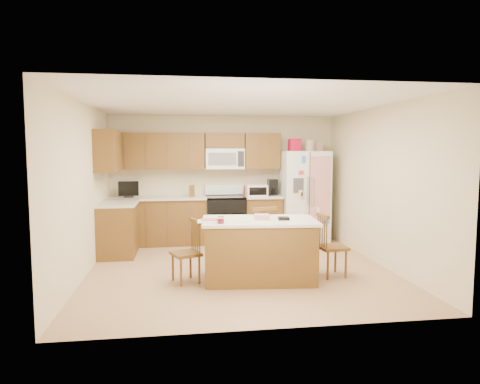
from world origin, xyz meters
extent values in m
plane|color=#9A7753|center=(0.00, 0.00, 0.00)|extent=(4.50, 4.50, 0.00)
cube|color=beige|center=(0.00, 2.25, 1.25)|extent=(4.50, 0.10, 2.50)
cube|color=beige|center=(0.00, -2.25, 1.25)|extent=(4.50, 0.10, 2.50)
cube|color=beige|center=(-2.25, 0.00, 1.25)|extent=(0.10, 4.50, 2.50)
cube|color=beige|center=(2.25, 0.00, 1.25)|extent=(0.10, 4.50, 2.50)
cube|color=white|center=(0.00, 0.00, 2.50)|extent=(4.50, 4.50, 0.04)
cube|color=brown|center=(-1.31, 1.95, 0.44)|extent=(1.87, 0.60, 0.88)
cube|color=brown|center=(0.74, 1.95, 0.44)|extent=(0.72, 0.60, 0.88)
cube|color=brown|center=(-1.95, 1.17, 0.44)|extent=(0.60, 0.95, 0.88)
cube|color=beige|center=(-1.31, 1.94, 0.90)|extent=(1.87, 0.64, 0.04)
cube|color=beige|center=(0.74, 1.94, 0.90)|extent=(0.72, 0.64, 0.04)
cube|color=beige|center=(-1.94, 1.17, 0.90)|extent=(0.64, 0.95, 0.04)
cube|color=brown|center=(-1.32, 2.08, 1.80)|extent=(1.85, 0.33, 0.70)
cube|color=brown|center=(0.75, 2.08, 1.80)|extent=(0.70, 0.33, 0.70)
cube|color=brown|center=(0.00, 2.08, 2.00)|extent=(0.76, 0.33, 0.29)
cube|color=brown|center=(-2.08, 1.17, 1.80)|extent=(0.33, 0.95, 0.70)
cube|color=brown|center=(-1.90, 1.92, 1.80)|extent=(0.02, 0.01, 0.66)
cube|color=brown|center=(-1.90, 1.65, 0.44)|extent=(0.02, 0.01, 0.84)
cube|color=brown|center=(-1.50, 1.92, 1.80)|extent=(0.02, 0.01, 0.66)
cube|color=brown|center=(-1.50, 1.65, 0.44)|extent=(0.02, 0.01, 0.84)
cube|color=brown|center=(-1.10, 1.92, 1.80)|extent=(0.02, 0.01, 0.66)
cube|color=brown|center=(-1.10, 1.65, 0.44)|extent=(0.02, 0.01, 0.84)
cube|color=brown|center=(-0.70, 1.92, 1.80)|extent=(0.01, 0.01, 0.66)
cube|color=brown|center=(-0.70, 1.65, 0.44)|extent=(0.01, 0.01, 0.84)
cube|color=brown|center=(0.70, 1.92, 1.80)|extent=(0.01, 0.01, 0.66)
cube|color=brown|center=(0.70, 1.65, 0.44)|extent=(0.01, 0.01, 0.84)
cube|color=white|center=(0.00, 2.06, 1.65)|extent=(0.76, 0.38, 0.40)
cube|color=slate|center=(-0.06, 1.86, 1.65)|extent=(0.54, 0.01, 0.24)
cube|color=#262626|center=(0.30, 1.86, 1.65)|extent=(0.12, 0.01, 0.30)
cube|color=brown|center=(-0.65, 1.95, 1.03)|extent=(0.10, 0.14, 0.22)
cube|color=black|center=(-1.85, 1.97, 0.93)|extent=(0.18, 0.12, 0.02)
cube|color=black|center=(-1.85, 1.97, 1.09)|extent=(0.38, 0.03, 0.28)
cube|color=#B42422|center=(0.58, 2.03, 1.01)|extent=(0.35, 0.22, 0.18)
cube|color=white|center=(0.60, 1.80, 1.04)|extent=(0.40, 0.28, 0.23)
cube|color=black|center=(0.60, 1.66, 1.04)|extent=(0.34, 0.01, 0.15)
cube|color=black|center=(0.96, 2.00, 1.08)|extent=(0.18, 0.22, 0.32)
cylinder|color=black|center=(0.96, 1.93, 1.01)|extent=(0.12, 0.12, 0.12)
cube|color=black|center=(0.00, 1.93, 0.44)|extent=(0.76, 0.64, 0.88)
cube|color=black|center=(0.00, 1.60, 0.42)|extent=(0.68, 0.01, 0.42)
cube|color=black|center=(0.00, 1.93, 0.91)|extent=(0.76, 0.64, 0.03)
cube|color=white|center=(0.00, 2.19, 1.03)|extent=(0.76, 0.10, 0.20)
cube|color=white|center=(1.57, 1.88, 0.90)|extent=(0.90, 0.75, 1.80)
cube|color=#4C4C4C|center=(1.57, 1.49, 0.90)|extent=(0.02, 0.01, 1.75)
cube|color=silver|center=(1.52, 1.47, 1.05)|extent=(0.02, 0.03, 0.55)
cube|color=silver|center=(1.62, 1.47, 1.05)|extent=(0.02, 0.03, 0.55)
cube|color=#3F3F44|center=(1.35, 1.49, 1.15)|extent=(0.20, 0.01, 0.28)
cube|color=#D84C59|center=(1.77, 1.49, 1.05)|extent=(0.42, 0.01, 1.30)
cube|color=#BA0B2D|center=(1.37, 1.88, 1.92)|extent=(0.22, 0.22, 0.24)
cylinder|color=tan|center=(1.67, 1.82, 1.91)|extent=(0.18, 0.18, 0.22)
cube|color=tan|center=(1.85, 1.96, 1.89)|extent=(0.18, 0.20, 0.18)
cube|color=brown|center=(0.20, -0.59, 0.41)|extent=(1.56, 0.96, 0.82)
cube|color=beige|center=(0.20, -0.59, 0.84)|extent=(1.64, 1.05, 0.04)
cylinder|color=#BA0B2D|center=(-0.36, -0.83, 0.89)|extent=(0.08, 0.08, 0.06)
cylinder|color=white|center=(-0.36, -0.83, 0.90)|extent=(0.09, 0.09, 0.09)
cube|color=#CEA19D|center=(0.24, -0.59, 0.89)|extent=(0.21, 0.17, 0.07)
cube|color=black|center=(0.53, -0.68, 0.88)|extent=(0.16, 0.13, 0.04)
cube|color=white|center=(-0.50, -0.70, 0.87)|extent=(0.32, 0.27, 0.01)
cube|color=#D84C4C|center=(-0.46, -0.62, 0.88)|extent=(0.28, 0.22, 0.01)
cylinder|color=white|center=(-0.08, -0.82, 0.86)|extent=(0.14, 0.04, 0.01)
cube|color=brown|center=(-0.82, -0.56, 0.40)|extent=(0.47, 0.48, 0.04)
cylinder|color=brown|center=(-0.99, -0.46, 0.19)|extent=(0.03, 0.03, 0.38)
cylinder|color=brown|center=(-0.88, -0.75, 0.19)|extent=(0.03, 0.03, 0.38)
cylinder|color=brown|center=(-0.75, -0.37, 0.19)|extent=(0.03, 0.03, 0.38)
cylinder|color=brown|center=(-0.64, -0.65, 0.19)|extent=(0.03, 0.03, 0.38)
cylinder|color=brown|center=(-0.72, -0.38, 0.63)|extent=(0.02, 0.02, 0.43)
cylinder|color=brown|center=(-0.70, -0.44, 0.63)|extent=(0.02, 0.02, 0.43)
cylinder|color=brown|center=(-0.68, -0.50, 0.63)|extent=(0.02, 0.02, 0.43)
cylinder|color=brown|center=(-0.65, -0.56, 0.63)|extent=(0.02, 0.02, 0.43)
cylinder|color=brown|center=(-0.63, -0.63, 0.63)|extent=(0.02, 0.02, 0.43)
cube|color=brown|center=(-0.68, -0.50, 0.84)|extent=(0.16, 0.34, 0.04)
cube|color=brown|center=(0.32, 0.00, 0.45)|extent=(0.51, 0.50, 0.04)
cylinder|color=brown|center=(0.44, 0.19, 0.21)|extent=(0.04, 0.04, 0.43)
cylinder|color=brown|center=(0.12, 0.10, 0.21)|extent=(0.04, 0.04, 0.43)
cylinder|color=brown|center=(0.52, -0.10, 0.21)|extent=(0.04, 0.04, 0.43)
cylinder|color=brown|center=(0.20, -0.19, 0.21)|extent=(0.04, 0.04, 0.43)
cylinder|color=brown|center=(0.51, -0.12, 0.71)|extent=(0.02, 0.02, 0.48)
cylinder|color=brown|center=(0.44, -0.14, 0.71)|extent=(0.02, 0.02, 0.48)
cylinder|color=brown|center=(0.37, -0.16, 0.71)|extent=(0.02, 0.02, 0.48)
cylinder|color=brown|center=(0.30, -0.18, 0.71)|extent=(0.02, 0.02, 0.48)
cylinder|color=brown|center=(0.22, -0.20, 0.71)|extent=(0.02, 0.02, 0.48)
cube|color=brown|center=(0.37, -0.16, 0.95)|extent=(0.39, 0.15, 0.05)
cube|color=brown|center=(1.28, -0.55, 0.42)|extent=(0.42, 0.43, 0.04)
cylinder|color=brown|center=(1.44, -0.69, 0.20)|extent=(0.03, 0.03, 0.40)
cylinder|color=brown|center=(1.40, -0.38, 0.20)|extent=(0.03, 0.03, 0.40)
cylinder|color=brown|center=(1.16, -0.72, 0.20)|extent=(0.03, 0.03, 0.40)
cylinder|color=brown|center=(1.12, -0.41, 0.20)|extent=(0.03, 0.03, 0.40)
cylinder|color=brown|center=(1.14, -0.71, 0.66)|extent=(0.02, 0.02, 0.45)
cylinder|color=brown|center=(1.13, -0.64, 0.66)|extent=(0.02, 0.02, 0.45)
cylinder|color=brown|center=(1.12, -0.57, 0.66)|extent=(0.02, 0.02, 0.45)
cylinder|color=brown|center=(1.11, -0.50, 0.66)|extent=(0.02, 0.02, 0.45)
cylinder|color=brown|center=(1.11, -0.43, 0.66)|extent=(0.02, 0.02, 0.45)
cube|color=brown|center=(1.12, -0.57, 0.89)|extent=(0.08, 0.37, 0.05)
camera|label=1|loc=(-0.89, -6.35, 1.81)|focal=32.00mm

